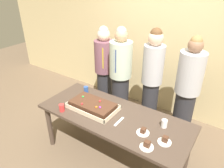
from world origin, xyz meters
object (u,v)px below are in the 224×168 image
drink_cup_far_end (86,90)px  person_green_shirt_behind (104,70)px  plated_slice_near_right (143,132)px  drink_cup_nearest (164,124)px  drink_cup_middle (62,108)px  sheet_cake (93,105)px  plated_slice_far_left (165,141)px  person_far_right_suit (151,82)px  person_serving_front (187,92)px  person_striped_tie_right (120,78)px  cake_server_utensil (119,122)px  party_table (114,120)px  plated_slice_near_left (147,146)px

drink_cup_far_end → person_green_shirt_behind: bearing=100.7°
plated_slice_near_right → person_green_shirt_behind: bearing=142.1°
drink_cup_nearest → person_green_shirt_behind: size_ratio=0.06×
drink_cup_nearest → drink_cup_middle: bearing=-160.2°
sheet_cake → plated_slice_far_left: 1.06m
drink_cup_far_end → person_green_shirt_behind: person_green_shirt_behind is taller
plated_slice_far_left → person_far_right_suit: bearing=123.1°
plated_slice_near_right → person_far_right_suit: bearing=109.8°
person_serving_front → person_striped_tie_right: bearing=-33.9°
cake_server_utensil → drink_cup_middle: bearing=-163.0°
party_table → person_far_right_suit: 0.85m
sheet_cake → cake_server_utensil: size_ratio=3.34×
plated_slice_near_right → sheet_cake: bearing=175.2°
plated_slice_far_left → drink_cup_nearest: 0.26m
person_striped_tie_right → person_far_right_suit: bearing=96.3°
party_table → cake_server_utensil: 0.18m
person_green_shirt_behind → drink_cup_nearest: bearing=34.9°
plated_slice_near_right → person_striped_tie_right: (-0.82, 0.82, 0.12)m
person_green_shirt_behind → person_far_right_suit: (0.95, -0.09, 0.07)m
drink_cup_middle → plated_slice_near_right: bearing=10.9°
drink_cup_middle → person_striped_tie_right: bearing=75.4°
party_table → sheet_cake: (-0.32, -0.04, 0.13)m
cake_server_utensil → party_table: bearing=148.7°
drink_cup_far_end → cake_server_utensil: drink_cup_far_end is taller
party_table → person_striped_tie_right: size_ratio=1.19×
plated_slice_near_left → drink_cup_nearest: bearing=86.9°
plated_slice_near_left → person_far_right_suit: 1.18m
person_serving_front → person_far_right_suit: size_ratio=0.97×
sheet_cake → drink_cup_nearest: (0.95, 0.17, 0.00)m
plated_slice_near_left → person_serving_front: size_ratio=0.09×
plated_slice_near_left → drink_cup_far_end: bearing=157.8°
sheet_cake → person_far_right_suit: 0.96m
plated_slice_near_left → cake_server_utensil: bearing=157.4°
party_table → drink_cup_middle: size_ratio=20.15×
sheet_cake → plated_slice_near_right: size_ratio=4.46×
drink_cup_middle → drink_cup_far_end: 0.56m
party_table → sheet_cake: bearing=-173.6°
plated_slice_far_left → plated_slice_near_left: bearing=-126.0°
sheet_cake → drink_cup_nearest: bearing=10.3°
person_striped_tie_right → person_green_shirt_behind: bearing=-113.2°
plated_slice_near_right → person_serving_front: size_ratio=0.09×
sheet_cake → person_green_shirt_behind: (-0.48, 0.92, 0.07)m
drink_cup_far_end → cake_server_utensil: size_ratio=0.50×
drink_cup_far_end → person_green_shirt_behind: size_ratio=0.06×
drink_cup_nearest → drink_cup_middle: same height
plated_slice_near_left → person_serving_front: 1.17m
person_serving_front → person_far_right_suit: 0.52m
plated_slice_near_right → drink_cup_middle: 1.11m
plated_slice_far_left → drink_cup_middle: drink_cup_middle is taller
sheet_cake → person_serving_front: person_serving_front is taller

